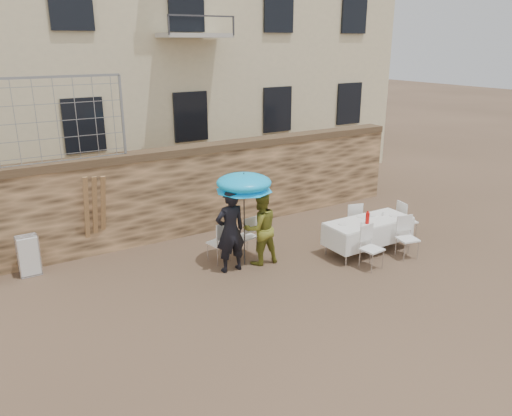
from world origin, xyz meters
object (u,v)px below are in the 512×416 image
umbrella (244,186)px  chair_stack_right (28,253)px  table_chair_side (407,220)px  table_chair_front_right (408,238)px  banquet_table (369,222)px  table_chair_front_left (372,248)px  table_chair_back (351,220)px  woman_dress (260,228)px  couple_chair_left (219,241)px  man_suit (230,231)px  soda_bottle (367,218)px  couple_chair_right (246,235)px

umbrella → chair_stack_right: umbrella is taller
table_chair_side → table_chair_front_right: bearing=144.7°
table_chair_side → banquet_table: bearing=105.5°
table_chair_front_left → table_chair_back: bearing=56.4°
banquet_table → table_chair_side: (1.40, 0.10, -0.25)m
table_chair_back → banquet_table: bearing=91.0°
woman_dress → table_chair_back: bearing=-175.3°
table_chair_back → table_chair_side: (1.20, -0.70, 0.00)m
chair_stack_right → woman_dress: bearing=-25.5°
umbrella → table_chair_side: size_ratio=2.01×
table_chair_front_right → table_chair_back: bearing=113.9°
couple_chair_left → chair_stack_right: size_ratio=1.04×
man_suit → table_chair_front_left: bearing=151.5°
man_suit → table_chair_front_right: bearing=159.4°
man_suit → table_chair_front_left: (2.63, -1.51, -0.43)m
table_chair_front_right → chair_stack_right: table_chair_front_right is taller
man_suit → table_chair_side: bearing=173.3°
table_chair_front_left → soda_bottle: bearing=50.0°
umbrella → banquet_table: umbrella is taller
man_suit → table_chair_front_right: size_ratio=1.89×
table_chair_front_left → table_chair_back: same height
table_chair_front_left → table_chair_side: (2.00, 0.85, 0.00)m
umbrella → table_chair_front_left: bearing=-35.9°
couple_chair_left → table_chair_front_left: size_ratio=1.00×
banquet_table → table_chair_side: bearing=4.1°
woman_dress → couple_chair_right: woman_dress is taller
umbrella → table_chair_back: umbrella is taller
man_suit → soda_bottle: man_suit is taller
soda_bottle → table_chair_back: (0.40, 0.95, -0.43)m
woman_dress → couple_chair_left: size_ratio=1.72×
soda_bottle → chair_stack_right: size_ratio=0.28×
table_chair_front_right → couple_chair_right: bearing=158.7°
table_chair_front_right → chair_stack_right: (-7.44, 3.64, -0.02)m
couple_chair_left → soda_bottle: soda_bottle is taller
man_suit → couple_chair_right: man_suit is taller
table_chair_front_right → chair_stack_right: size_ratio=1.04×
table_chair_front_right → table_chair_side: (0.90, 0.85, 0.00)m
umbrella → chair_stack_right: 4.77m
couple_chair_left → table_chair_front_right: bearing=138.6°
banquet_table → table_chair_front_right: (0.50, -0.75, -0.25)m
table_chair_back → table_chair_front_left: bearing=77.8°
couple_chair_right → man_suit: bearing=28.9°
table_chair_back → table_chair_side: 1.39m
man_suit → woman_dress: man_suit is taller
chair_stack_right → table_chair_back: bearing=-16.3°
man_suit → table_chair_front_right: (3.73, -1.51, -0.43)m
couple_chair_right → table_chair_front_left: size_ratio=1.00×
woman_dress → chair_stack_right: size_ratio=1.79×
soda_bottle → table_chair_front_left: bearing=-123.7°
umbrella → couple_chair_right: (0.30, 0.45, -1.34)m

